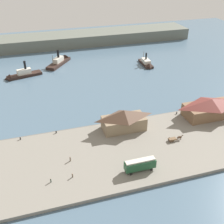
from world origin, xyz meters
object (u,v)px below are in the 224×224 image
horse_cart (175,138)px  ferry_approaching_east (61,61)px  pedestrian_near_cart (70,159)px  ferry_departing_north (20,75)px  street_tram (140,164)px  mooring_post_west (177,113)px  pedestrian_at_waters_edge (51,180)px  mooring_post_center_east (20,138)px  mooring_post_center_west (56,132)px  ferry_shed_east_terminal (124,120)px  ferry_moored_west (147,64)px  ferry_shed_west_terminal (210,107)px  pedestrian_near_east_shed (73,175)px

horse_cart → ferry_approaching_east: size_ratio=0.26×
pedestrian_near_cart → ferry_departing_north: bearing=100.8°
horse_cart → street_tram: bearing=-149.2°
mooring_post_west → pedestrian_at_waters_edge: bearing=-156.0°
mooring_post_center_east → mooring_post_center_west: bearing=1.5°
ferry_shed_east_terminal → ferry_moored_west: ferry_shed_east_terminal is taller
pedestrian_near_cart → horse_cart: bearing=0.2°
ferry_shed_west_terminal → ferry_moored_west: 63.91m
pedestrian_at_waters_edge → pedestrian_near_east_shed: bearing=1.4°
mooring_post_center_east → mooring_post_center_west: size_ratio=1.00×
pedestrian_near_cart → ferry_departing_north: 80.82m
pedestrian_at_waters_edge → ferry_approaching_east: ferry_approaching_east is taller
pedestrian_near_east_shed → pedestrian_near_cart: (0.56, 7.63, 0.10)m
mooring_post_center_east → mooring_post_center_west: (13.09, 0.34, 0.00)m
pedestrian_near_cart → ferry_moored_west: size_ratio=0.11×
mooring_post_west → pedestrian_near_east_shed: bearing=-153.3°
pedestrian_near_cart → ferry_departing_north: ferry_departing_north is taller
ferry_shed_east_terminal → mooring_post_center_west: (-25.51, 4.67, -3.79)m
ferry_moored_west → mooring_post_west: bearing=-100.9°
horse_cart → ferry_departing_north: (-53.52, 79.23, -0.77)m
pedestrian_near_cart → mooring_post_center_east: size_ratio=1.98×
ferry_moored_west → ferry_departing_north: 74.68m
pedestrian_at_waters_edge → ferry_shed_east_terminal: bearing=34.4°
pedestrian_near_cart → mooring_post_west: 50.98m
street_tram → mooring_post_center_west: size_ratio=11.01×
ferry_departing_north → street_tram: bearing=-68.5°
horse_cart → ferry_shed_east_terminal: bearing=140.8°
pedestrian_near_east_shed → pedestrian_near_cart: size_ratio=0.88×
ferry_shed_west_terminal → ferry_departing_north: bearing=138.1°
mooring_post_center_west → ferry_approaching_east: ferry_approaching_east is taller
ferry_shed_west_terminal → horse_cart: (-21.96, -11.50, -3.08)m
pedestrian_near_east_shed → mooring_post_center_east: size_ratio=1.73×
ferry_shed_west_terminal → horse_cart: bearing=-152.4°
horse_cart → pedestrian_near_east_shed: horse_cart is taller
ferry_approaching_east → pedestrian_near_east_shed: bearing=-95.5°
pedestrian_near_cart → mooring_post_center_east: bearing=132.5°
mooring_post_center_east → pedestrian_at_waters_edge: bearing=-71.1°
ferry_departing_north → ferry_shed_east_terminal: bearing=-60.3°
ferry_shed_west_terminal → pedestrian_near_cart: 61.54m
mooring_post_center_east → ferry_moored_west: (75.10, 58.35, -0.39)m
mooring_post_west → street_tram: bearing=-135.4°
horse_cart → ferry_departing_north: size_ratio=0.27×
pedestrian_at_waters_edge → mooring_post_center_west: pedestrian_at_waters_edge is taller
pedestrian_near_cart → ferry_moored_west: 96.04m
ferry_shed_east_terminal → street_tram: 23.63m
pedestrian_at_waters_edge → pedestrian_near_cart: pedestrian_near_cart is taller
street_tram → ferry_departing_north: 96.78m
pedestrian_near_cart → mooring_post_center_west: bearing=98.4°
horse_cart → ferry_moored_west: ferry_moored_west is taller
pedestrian_at_waters_edge → mooring_post_west: bearing=24.0°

